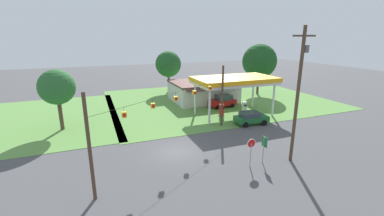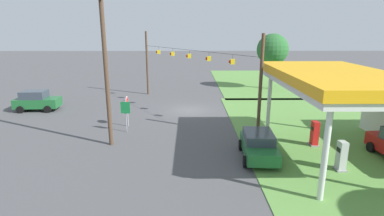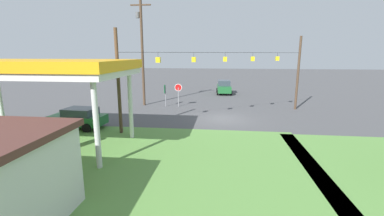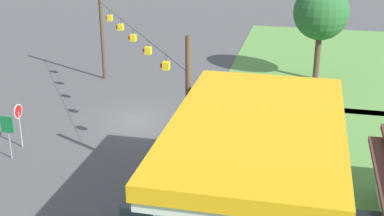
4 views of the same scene
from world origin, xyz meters
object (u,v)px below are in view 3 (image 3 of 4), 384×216
Objects in this scene: gas_station_canopy at (34,69)px; utility_pole_main at (142,47)px; car_at_pumps_front at (79,118)px; car_on_crossroad at (224,87)px; fuel_pump_near at (70,136)px; route_sign at (165,91)px; stop_sign_roadside at (178,90)px; fuel_pump_far at (15,134)px.

gas_station_canopy is 0.96× the size of utility_pole_main.
gas_station_canopy is 2.60× the size of car_at_pumps_front.
gas_station_canopy is at bearing -28.54° from car_on_crossroad.
route_sign is (-2.92, -13.26, 0.89)m from fuel_pump_near.
utility_pole_main is (-0.33, -13.80, 5.56)m from fuel_pump_near.
route_sign is (1.43, 0.16, -0.10)m from stop_sign_roadside.
route_sign is (-6.58, -13.26, 0.89)m from fuel_pump_far.
stop_sign_roadside reaches higher than fuel_pump_near.
gas_station_canopy is 26.03m from car_on_crossroad.
gas_station_canopy reaches higher than stop_sign_roadside.
route_sign is at bearing 168.20° from utility_pole_main.
stop_sign_roadside is (-6.18, -13.42, -3.01)m from gas_station_canopy.
gas_station_canopy is 4.59× the size of route_sign.
gas_station_canopy is 4.40m from fuel_pump_far.
route_sign is at bearing -114.33° from car_at_pumps_front.
utility_pole_main is at bearing 174.59° from stop_sign_roadside.
fuel_pump_near is 0.42× the size of car_on_crossroad.
fuel_pump_near is at bearing 88.62° from utility_pole_main.
car_on_crossroad is 1.65× the size of stop_sign_roadside.
car_on_crossroad reaches higher than car_at_pumps_front.
car_on_crossroad is 0.36× the size of utility_pole_main.
stop_sign_roadside is at bearing -120.45° from car_at_pumps_front.
car_at_pumps_front is at bearing -33.48° from car_on_crossroad.
fuel_pump_near is at bearing 118.04° from car_at_pumps_front.
fuel_pump_near is 14.88m from utility_pole_main.
fuel_pump_far is at bearing 0.00° from fuel_pump_near.
car_on_crossroad is 11.01m from stop_sign_roadside.
car_at_pumps_front is 11.17m from stop_sign_roadside.
fuel_pump_near is 3.66m from fuel_pump_far.
car_on_crossroad is at bearing -133.85° from utility_pole_main.
fuel_pump_far is at bearing 71.11° from car_at_pumps_front.
gas_station_canopy is 2.67× the size of car_on_crossroad.
car_on_crossroad is (-11.26, -18.98, 0.14)m from car_at_pumps_front.
car_at_pumps_front is 1.70× the size of stop_sign_roadside.
car_on_crossroad is 11.85m from route_sign.
utility_pole_main reaches higher than car_on_crossroad.
utility_pole_main is (9.02, 9.39, 5.39)m from car_on_crossroad.
route_sign reaches higher than fuel_pump_near.
car_on_crossroad is at bearing -115.75° from gas_station_canopy.
route_sign is at bearing -173.63° from stop_sign_roadside.
fuel_pump_far is 0.69× the size of stop_sign_roadside.
car_at_pumps_front is 1.77× the size of route_sign.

